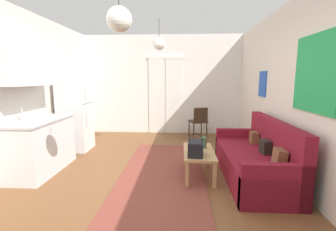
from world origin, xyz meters
name	(u,v)px	position (x,y,z in m)	size (l,w,h in m)	color
ground_plane	(144,190)	(0.00, 0.00, -0.05)	(4.93, 7.44, 0.10)	brown
wall_back	(163,85)	(0.00, 3.47, 1.35)	(4.53, 0.13, 2.72)	white
wall_right	(311,93)	(2.22, 0.00, 1.36)	(0.12, 7.04, 2.72)	silver
area_rug	(162,175)	(0.23, 0.42, 0.01)	(1.34, 3.40, 0.01)	brown
couch	(257,161)	(1.72, 0.41, 0.28)	(0.83, 1.99, 0.92)	maroon
coffee_table	(199,154)	(0.81, 0.45, 0.36)	(0.47, 0.94, 0.42)	tan
bamboo_vase	(204,142)	(0.90, 0.61, 0.51)	(0.10, 0.10, 0.40)	#47704C
handbag	(195,148)	(0.74, 0.21, 0.53)	(0.24, 0.34, 0.34)	black
refrigerator	(75,111)	(-1.76, 1.72, 0.85)	(0.61, 0.58, 1.69)	white
kitchen_counter	(37,126)	(-1.84, 0.48, 0.79)	(0.61, 1.29, 2.07)	silver
accent_chair	(199,120)	(0.99, 2.90, 0.46)	(0.53, 0.51, 0.81)	#382619
pendant_lamp_near	(119,19)	(-0.11, -0.71, 2.14)	(0.26, 0.26, 0.71)	black
pendant_lamp_far	(159,44)	(0.07, 1.71, 2.24)	(0.25, 0.25, 0.61)	black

